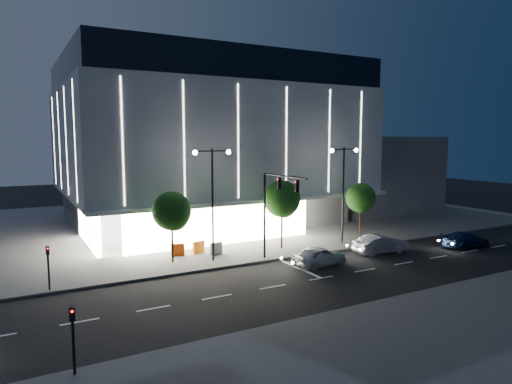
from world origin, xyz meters
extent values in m
plane|color=black|center=(0.00, 0.00, 0.00)|extent=(160.00, 160.00, 0.00)
cube|color=#474747|center=(5.00, 24.00, 0.07)|extent=(70.00, 40.00, 0.15)
cube|color=#474747|center=(5.00, -12.00, 0.07)|extent=(70.00, 10.00, 0.15)
cube|color=#4C4C51|center=(3.00, 24.00, 2.00)|extent=(28.00, 21.00, 4.00)
cube|color=gray|center=(3.00, 22.00, 9.50)|extent=(30.00, 25.00, 11.00)
cube|color=black|center=(3.00, 22.00, 16.50)|extent=(29.40, 24.50, 3.00)
cube|color=white|center=(0.00, 10.70, 2.00)|extent=(18.00, 0.40, 3.60)
cube|color=white|center=(-10.80, 16.00, 2.00)|extent=(0.40, 10.00, 3.60)
cube|color=gray|center=(3.00, 9.70, 4.10)|extent=(30.00, 2.00, 0.30)
cube|color=white|center=(3.00, 9.48, 9.50)|extent=(24.00, 0.06, 10.00)
cube|color=#4C4C51|center=(26.00, 24.00, 5.00)|extent=(16.00, 20.00, 10.00)
cylinder|color=black|center=(1.00, 4.80, 3.50)|extent=(0.18, 0.18, 7.00)
cylinder|color=black|center=(1.00, 1.90, 7.00)|extent=(0.14, 5.80, 0.14)
cube|color=black|center=(1.00, 2.60, 6.40)|extent=(0.28, 0.18, 0.85)
cube|color=black|center=(1.00, 0.20, 6.40)|extent=(0.28, 0.18, 0.85)
sphere|color=#FF0C0C|center=(0.88, 2.60, 6.70)|extent=(0.14, 0.14, 0.14)
cylinder|color=black|center=(-3.00, 6.00, 4.50)|extent=(0.16, 0.16, 9.00)
cylinder|color=black|center=(-3.70, 6.00, 8.80)|extent=(1.40, 0.10, 0.10)
cylinder|color=black|center=(-2.30, 6.00, 8.80)|extent=(1.40, 0.10, 0.10)
sphere|color=white|center=(-4.40, 6.00, 8.70)|extent=(0.36, 0.36, 0.36)
sphere|color=white|center=(-1.60, 6.00, 8.70)|extent=(0.36, 0.36, 0.36)
cylinder|color=black|center=(10.00, 6.00, 4.50)|extent=(0.16, 0.16, 9.00)
cylinder|color=black|center=(9.30, 6.00, 8.80)|extent=(1.40, 0.10, 0.10)
cylinder|color=black|center=(10.70, 6.00, 8.80)|extent=(1.40, 0.10, 0.10)
sphere|color=white|center=(8.60, 6.00, 8.70)|extent=(0.36, 0.36, 0.36)
sphere|color=white|center=(11.40, 6.00, 8.70)|extent=(0.36, 0.36, 0.36)
cylinder|color=black|center=(-15.00, 4.50, 1.50)|extent=(0.12, 0.12, 3.00)
cube|color=black|center=(-15.00, 4.50, 2.70)|extent=(0.22, 0.16, 0.55)
sphere|color=#FF0C0C|center=(-15.00, 4.39, 2.85)|extent=(0.10, 0.10, 0.10)
cylinder|color=black|center=(-15.00, -7.50, 1.50)|extent=(0.12, 0.12, 3.00)
cube|color=black|center=(-15.00, -7.50, 2.70)|extent=(0.22, 0.16, 0.55)
sphere|color=#FF0C0C|center=(-15.00, -7.61, 2.85)|extent=(0.10, 0.10, 0.10)
cylinder|color=black|center=(-6.00, 7.00, 1.89)|extent=(0.16, 0.16, 3.78)
sphere|color=#173C10|center=(-6.00, 7.00, 4.21)|extent=(3.02, 3.02, 3.02)
sphere|color=#173C10|center=(-5.70, 7.20, 3.67)|extent=(2.16, 2.16, 2.16)
sphere|color=#173C10|center=(-6.25, 6.85, 3.89)|extent=(1.94, 1.94, 1.94)
cylinder|color=black|center=(4.00, 7.00, 2.03)|extent=(0.16, 0.16, 4.06)
sphere|color=#173C10|center=(4.00, 7.00, 4.52)|extent=(3.25, 3.25, 3.25)
sphere|color=#173C10|center=(4.30, 7.20, 3.94)|extent=(2.32, 2.32, 2.32)
sphere|color=#173C10|center=(3.75, 6.85, 4.18)|extent=(2.09, 2.09, 2.09)
cylinder|color=black|center=(13.00, 7.00, 1.82)|extent=(0.16, 0.16, 3.64)
sphere|color=#173C10|center=(13.00, 7.00, 4.06)|extent=(2.91, 2.91, 2.91)
sphere|color=#173C10|center=(13.30, 7.20, 3.54)|extent=(2.08, 2.08, 2.08)
sphere|color=#173C10|center=(12.75, 6.85, 3.74)|extent=(1.87, 1.87, 1.87)
imported|color=#B7BAC0|center=(3.71, 1.04, 0.77)|extent=(4.68, 2.22, 1.55)
imported|color=#BBBCC3|center=(10.70, 1.76, 0.79)|extent=(4.94, 2.11, 1.58)
imported|color=#122346|center=(18.97, -0.30, 0.70)|extent=(4.88, 2.08, 1.40)
cube|color=orange|center=(-3.14, 8.77, 0.65)|extent=(1.13, 0.56, 1.00)
cube|color=#F6470D|center=(-4.98, 8.76, 0.65)|extent=(1.13, 0.52, 1.00)
cube|color=silver|center=(-2.04, 7.65, 0.65)|extent=(1.12, 0.37, 1.00)
camera|label=1|loc=(-16.98, -26.55, 9.71)|focal=32.00mm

